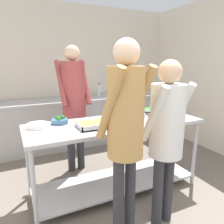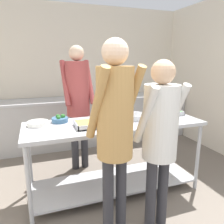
{
  "view_description": "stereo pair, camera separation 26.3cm",
  "coord_description": "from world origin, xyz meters",
  "px_view_note": "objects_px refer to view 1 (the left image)",
  "views": [
    {
      "loc": [
        -1.04,
        -0.73,
        1.6
      ],
      "look_at": [
        0.06,
        1.59,
        0.99
      ],
      "focal_mm": 35.0,
      "sensor_mm": 36.0,
      "label": 1
    },
    {
      "loc": [
        -0.8,
        -0.83,
        1.6
      ],
      "look_at": [
        0.06,
        1.59,
        0.99
      ],
      "focal_mm": 35.0,
      "sensor_mm": 36.0,
      "label": 2
    }
  ],
  "objects_px": {
    "guest_serving_right": "(125,121)",
    "water_bottle": "(99,91)",
    "serving_tray_roast": "(160,111)",
    "cook_behind_counter": "(74,95)",
    "guest_serving_left": "(167,127)",
    "broccoli_bowl": "(60,121)",
    "sauce_pan": "(133,115)",
    "serving_tray_vegetables": "(100,124)",
    "plate_stack": "(38,126)"
  },
  "relations": [
    {
      "from": "serving_tray_roast",
      "to": "guest_serving_right",
      "type": "height_order",
      "value": "guest_serving_right"
    },
    {
      "from": "plate_stack",
      "to": "serving_tray_roast",
      "type": "relative_size",
      "value": 0.54
    },
    {
      "from": "guest_serving_right",
      "to": "guest_serving_left",
      "type": "bearing_deg",
      "value": 0.87
    },
    {
      "from": "serving_tray_vegetables",
      "to": "water_bottle",
      "type": "relative_size",
      "value": 1.87
    },
    {
      "from": "serving_tray_roast",
      "to": "water_bottle",
      "type": "height_order",
      "value": "water_bottle"
    },
    {
      "from": "sauce_pan",
      "to": "serving_tray_roast",
      "type": "bearing_deg",
      "value": 9.32
    },
    {
      "from": "plate_stack",
      "to": "guest_serving_right",
      "type": "distance_m",
      "value": 1.07
    },
    {
      "from": "serving_tray_roast",
      "to": "water_bottle",
      "type": "bearing_deg",
      "value": 99.08
    },
    {
      "from": "guest_serving_left",
      "to": "guest_serving_right",
      "type": "height_order",
      "value": "guest_serving_right"
    },
    {
      "from": "serving_tray_roast",
      "to": "cook_behind_counter",
      "type": "height_order",
      "value": "cook_behind_counter"
    },
    {
      "from": "sauce_pan",
      "to": "water_bottle",
      "type": "distance_m",
      "value": 1.69
    },
    {
      "from": "sauce_pan",
      "to": "water_bottle",
      "type": "xyz_separation_m",
      "value": [
        0.22,
        1.67,
        0.1
      ]
    },
    {
      "from": "serving_tray_roast",
      "to": "guest_serving_left",
      "type": "distance_m",
      "value": 1.03
    },
    {
      "from": "plate_stack",
      "to": "guest_serving_right",
      "type": "height_order",
      "value": "guest_serving_right"
    },
    {
      "from": "guest_serving_left",
      "to": "guest_serving_right",
      "type": "xyz_separation_m",
      "value": [
        -0.44,
        -0.01,
        0.11
      ]
    },
    {
      "from": "broccoli_bowl",
      "to": "cook_behind_counter",
      "type": "height_order",
      "value": "cook_behind_counter"
    },
    {
      "from": "broccoli_bowl",
      "to": "water_bottle",
      "type": "xyz_separation_m",
      "value": [
        1.11,
        1.51,
        0.1
      ]
    },
    {
      "from": "guest_serving_right",
      "to": "water_bottle",
      "type": "distance_m",
      "value": 2.56
    },
    {
      "from": "serving_tray_vegetables",
      "to": "guest_serving_right",
      "type": "bearing_deg",
      "value": -93.05
    },
    {
      "from": "broccoli_bowl",
      "to": "water_bottle",
      "type": "relative_size",
      "value": 0.71
    },
    {
      "from": "serving_tray_roast",
      "to": "guest_serving_left",
      "type": "bearing_deg",
      "value": -124.36
    },
    {
      "from": "plate_stack",
      "to": "cook_behind_counter",
      "type": "distance_m",
      "value": 0.84
    },
    {
      "from": "serving_tray_roast",
      "to": "guest_serving_left",
      "type": "xyz_separation_m",
      "value": [
        -0.58,
        -0.85,
        0.09
      ]
    },
    {
      "from": "plate_stack",
      "to": "water_bottle",
      "type": "xyz_separation_m",
      "value": [
        1.36,
        1.57,
        0.11
      ]
    },
    {
      "from": "sauce_pan",
      "to": "cook_behind_counter",
      "type": "height_order",
      "value": "cook_behind_counter"
    },
    {
      "from": "serving_tray_vegetables",
      "to": "broccoli_bowl",
      "type": "bearing_deg",
      "value": 141.98
    },
    {
      "from": "broccoli_bowl",
      "to": "water_bottle",
      "type": "bearing_deg",
      "value": 53.85
    },
    {
      "from": "serving_tray_roast",
      "to": "cook_behind_counter",
      "type": "relative_size",
      "value": 0.24
    },
    {
      "from": "cook_behind_counter",
      "to": "water_bottle",
      "type": "relative_size",
      "value": 6.75
    },
    {
      "from": "plate_stack",
      "to": "cook_behind_counter",
      "type": "xyz_separation_m",
      "value": [
        0.57,
        0.58,
        0.21
      ]
    },
    {
      "from": "serving_tray_vegetables",
      "to": "guest_serving_left",
      "type": "distance_m",
      "value": 0.75
    },
    {
      "from": "plate_stack",
      "to": "serving_tray_roast",
      "type": "bearing_deg",
      "value": -0.6
    },
    {
      "from": "guest_serving_left",
      "to": "cook_behind_counter",
      "type": "distance_m",
      "value": 1.52
    },
    {
      "from": "broccoli_bowl",
      "to": "serving_tray_vegetables",
      "type": "bearing_deg",
      "value": -38.02
    },
    {
      "from": "broccoli_bowl",
      "to": "sauce_pan",
      "type": "bearing_deg",
      "value": -9.82
    },
    {
      "from": "serving_tray_roast",
      "to": "guest_serving_left",
      "type": "height_order",
      "value": "guest_serving_left"
    },
    {
      "from": "plate_stack",
      "to": "guest_serving_right",
      "type": "relative_size",
      "value": 0.13
    },
    {
      "from": "sauce_pan",
      "to": "serving_tray_roast",
      "type": "relative_size",
      "value": 1.01
    },
    {
      "from": "guest_serving_right",
      "to": "water_bottle",
      "type": "xyz_separation_m",
      "value": [
        0.76,
        2.45,
        -0.09
      ]
    },
    {
      "from": "broccoli_bowl",
      "to": "sauce_pan",
      "type": "relative_size",
      "value": 0.43
    },
    {
      "from": "water_bottle",
      "to": "cook_behind_counter",
      "type": "bearing_deg",
      "value": -128.36
    },
    {
      "from": "broccoli_bowl",
      "to": "serving_tray_roast",
      "type": "bearing_deg",
      "value": -3.18
    },
    {
      "from": "serving_tray_roast",
      "to": "cook_behind_counter",
      "type": "bearing_deg",
      "value": 150.15
    },
    {
      "from": "plate_stack",
      "to": "broccoli_bowl",
      "type": "relative_size",
      "value": 1.24
    },
    {
      "from": "cook_behind_counter",
      "to": "serving_tray_vegetables",
      "type": "bearing_deg",
      "value": -85.99
    },
    {
      "from": "broccoli_bowl",
      "to": "serving_tray_roast",
      "type": "relative_size",
      "value": 0.43
    },
    {
      "from": "broccoli_bowl",
      "to": "water_bottle",
      "type": "height_order",
      "value": "water_bottle"
    },
    {
      "from": "guest_serving_left",
      "to": "cook_behind_counter",
      "type": "bearing_deg",
      "value": 107.6
    },
    {
      "from": "water_bottle",
      "to": "serving_tray_roast",
      "type": "bearing_deg",
      "value": -80.92
    },
    {
      "from": "cook_behind_counter",
      "to": "broccoli_bowl",
      "type": "bearing_deg",
      "value": -121.58
    }
  ]
}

